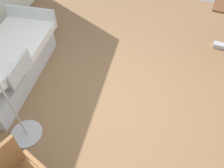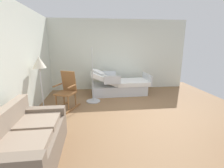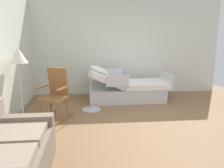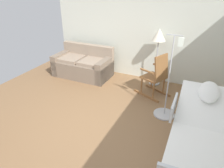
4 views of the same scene
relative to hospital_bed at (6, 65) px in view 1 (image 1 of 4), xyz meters
name	(u,v)px [view 1 (image 1 of 4)]	position (x,y,z in m)	size (l,w,h in m)	color
ground_plane	(114,93)	(-1.78, -0.08, -0.30)	(6.53, 6.53, 0.00)	olive
hospital_bed	(6,65)	(0.00, 0.00, 0.00)	(1.06, 2.12, 0.99)	silver
iv_pole	(21,125)	(-0.74, 0.93, -0.05)	(0.44, 0.44, 1.69)	#B2B5BA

